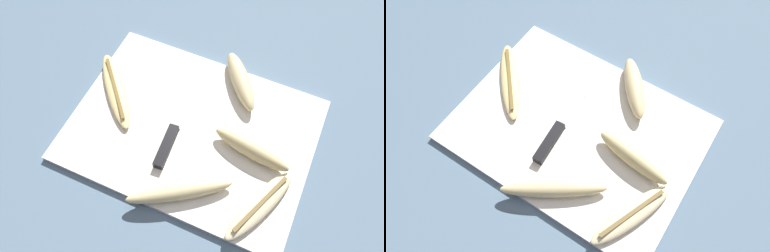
{
  "view_description": "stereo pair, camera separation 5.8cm",
  "coord_description": "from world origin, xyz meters",
  "views": [
    {
      "loc": [
        0.15,
        -0.34,
        0.69
      ],
      "look_at": [
        0.0,
        0.0,
        0.02
      ],
      "focal_mm": 35.0,
      "sensor_mm": 36.0,
      "label": 1
    },
    {
      "loc": [
        0.2,
        -0.31,
        0.69
      ],
      "look_at": [
        0.0,
        0.0,
        0.02
      ],
      "focal_mm": 35.0,
      "sensor_mm": 36.0,
      "label": 2
    }
  ],
  "objects": [
    {
      "name": "ground_plane",
      "position": [
        0.0,
        0.0,
        0.0
      ],
      "size": [
        4.0,
        4.0,
        0.0
      ],
      "primitive_type": "plane",
      "color": "slate"
    },
    {
      "name": "cutting_board",
      "position": [
        0.0,
        0.0,
        0.01
      ],
      "size": [
        0.49,
        0.36,
        0.01
      ],
      "color": "white",
      "rests_on": "ground_plane"
    },
    {
      "name": "knife",
      "position": [
        -0.03,
        -0.04,
        0.02
      ],
      "size": [
        0.04,
        0.23,
        0.02
      ],
      "rotation": [
        0.0,
        0.0,
        0.08
      ],
      "color": "black",
      "rests_on": "cutting_board"
    },
    {
      "name": "banana_mellow_near",
      "position": [
        0.04,
        -0.14,
        0.03
      ],
      "size": [
        0.19,
        0.14,
        0.03
      ],
      "rotation": [
        0.0,
        0.0,
        5.3
      ],
      "color": "beige",
      "rests_on": "cutting_board"
    },
    {
      "name": "banana_ripe_center",
      "position": [
        0.05,
        0.14,
        0.03
      ],
      "size": [
        0.13,
        0.15,
        0.04
      ],
      "rotation": [
        0.0,
        0.0,
        3.79
      ],
      "color": "beige",
      "rests_on": "cutting_board"
    },
    {
      "name": "banana_spotted_left",
      "position": [
        0.13,
        -0.01,
        0.03
      ],
      "size": [
        0.16,
        0.06,
        0.04
      ],
      "rotation": [
        0.0,
        0.0,
        1.41
      ],
      "color": "#DBC684",
      "rests_on": "cutting_board"
    },
    {
      "name": "banana_golden_short",
      "position": [
        -0.19,
        0.02,
        0.02
      ],
      "size": [
        0.17,
        0.18,
        0.02
      ],
      "rotation": [
        0.0,
        0.0,
        3.88
      ],
      "color": "#EDD689",
      "rests_on": "cutting_board"
    },
    {
      "name": "banana_cream_curved",
      "position": [
        0.18,
        -0.1,
        0.02
      ],
      "size": [
        0.11,
        0.18,
        0.02
      ],
      "rotation": [
        0.0,
        0.0,
        5.89
      ],
      "color": "beige",
      "rests_on": "cutting_board"
    }
  ]
}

